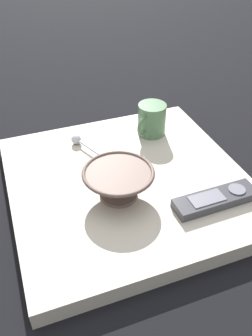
{
  "coord_description": "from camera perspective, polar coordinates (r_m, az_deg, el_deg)",
  "views": [
    {
      "loc": [
        0.24,
        0.62,
        0.59
      ],
      "look_at": [
        0.0,
        -0.01,
        0.06
      ],
      "focal_mm": 38.16,
      "sensor_mm": 36.0,
      "label": 1
    }
  ],
  "objects": [
    {
      "name": "table",
      "position": [
        0.87,
        0.31,
        -2.53
      ],
      "size": [
        0.56,
        0.55,
        0.04
      ],
      "color": "#B7AD99",
      "rests_on": "ground"
    },
    {
      "name": "tv_remote_near",
      "position": [
        0.81,
        14.14,
        -4.85
      ],
      "size": [
        0.19,
        0.06,
        0.02
      ],
      "color": "#38383D",
      "rests_on": "table"
    },
    {
      "name": "teaspoon",
      "position": [
        0.97,
        -7.67,
        4.37
      ],
      "size": [
        0.06,
        0.12,
        0.03
      ],
      "color": "silver",
      "rests_on": "table"
    },
    {
      "name": "ground_plane",
      "position": [
        0.89,
        0.31,
        -3.54
      ],
      "size": [
        6.0,
        6.0,
        0.0
      ],
      "primitive_type": "plane",
      "color": "black"
    },
    {
      "name": "cereal_bowl",
      "position": [
        0.79,
        -1.23,
        -2.26
      ],
      "size": [
        0.16,
        0.16,
        0.07
      ],
      "color": "brown",
      "rests_on": "table"
    },
    {
      "name": "coffee_mug",
      "position": [
        1.0,
        4.08,
        7.72
      ],
      "size": [
        0.1,
        0.08,
        0.09
      ],
      "color": "#4C724C",
      "rests_on": "table"
    }
  ]
}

